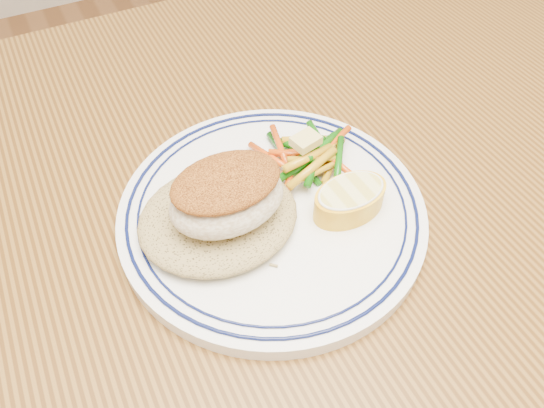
{
  "coord_description": "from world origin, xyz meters",
  "views": [
    {
      "loc": [
        -0.1,
        -0.25,
        1.13
      ],
      "look_at": [
        0.04,
        0.02,
        0.77
      ],
      "focal_mm": 35.0,
      "sensor_mm": 36.0,
      "label": 1
    }
  ],
  "objects_px": {
    "plate": "(272,212)",
    "lemon_wedge": "(350,199)",
    "dining_table": "(248,308)",
    "rice_pilaf": "(218,215)",
    "vegetable_pile": "(309,156)",
    "fish_fillet": "(227,195)"
  },
  "relations": [
    {
      "from": "dining_table",
      "to": "rice_pilaf",
      "type": "bearing_deg",
      "value": 111.19
    },
    {
      "from": "plate",
      "to": "lemon_wedge",
      "type": "height_order",
      "value": "lemon_wedge"
    },
    {
      "from": "dining_table",
      "to": "fish_fillet",
      "type": "relative_size",
      "value": 15.04
    },
    {
      "from": "plate",
      "to": "fish_fillet",
      "type": "distance_m",
      "value": 0.07
    },
    {
      "from": "dining_table",
      "to": "plate",
      "type": "height_order",
      "value": "plate"
    },
    {
      "from": "dining_table",
      "to": "vegetable_pile",
      "type": "height_order",
      "value": "vegetable_pile"
    },
    {
      "from": "dining_table",
      "to": "rice_pilaf",
      "type": "relative_size",
      "value": 10.65
    },
    {
      "from": "rice_pilaf",
      "to": "fish_fillet",
      "type": "distance_m",
      "value": 0.03
    },
    {
      "from": "dining_table",
      "to": "vegetable_pile",
      "type": "relative_size",
      "value": 14.34
    },
    {
      "from": "dining_table",
      "to": "lemon_wedge",
      "type": "distance_m",
      "value": 0.16
    },
    {
      "from": "vegetable_pile",
      "to": "lemon_wedge",
      "type": "relative_size",
      "value": 1.46
    },
    {
      "from": "dining_table",
      "to": "lemon_wedge",
      "type": "relative_size",
      "value": 21.0
    },
    {
      "from": "rice_pilaf",
      "to": "vegetable_pile",
      "type": "height_order",
      "value": "vegetable_pile"
    },
    {
      "from": "dining_table",
      "to": "fish_fillet",
      "type": "distance_m",
      "value": 0.16
    },
    {
      "from": "vegetable_pile",
      "to": "plate",
      "type": "bearing_deg",
      "value": -150.55
    },
    {
      "from": "plate",
      "to": "rice_pilaf",
      "type": "distance_m",
      "value": 0.05
    },
    {
      "from": "fish_fillet",
      "to": "dining_table",
      "type": "bearing_deg",
      "value": -76.57
    },
    {
      "from": "rice_pilaf",
      "to": "fish_fillet",
      "type": "xyz_separation_m",
      "value": [
        0.01,
        -0.01,
        0.03
      ]
    },
    {
      "from": "fish_fillet",
      "to": "vegetable_pile",
      "type": "height_order",
      "value": "fish_fillet"
    },
    {
      "from": "plate",
      "to": "fish_fillet",
      "type": "xyz_separation_m",
      "value": [
        -0.04,
        -0.01,
        0.05
      ]
    },
    {
      "from": "plate",
      "to": "rice_pilaf",
      "type": "bearing_deg",
      "value": 176.05
    },
    {
      "from": "rice_pilaf",
      "to": "fish_fillet",
      "type": "height_order",
      "value": "fish_fillet"
    }
  ]
}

